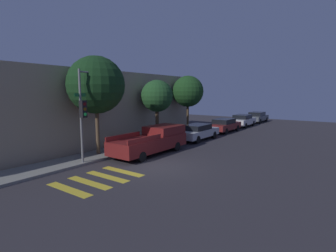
{
  "coord_description": "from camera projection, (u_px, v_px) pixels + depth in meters",
  "views": [
    {
      "loc": [
        -10.59,
        -8.44,
        3.91
      ],
      "look_at": [
        4.09,
        2.1,
        1.6
      ],
      "focal_mm": 28.0,
      "sensor_mm": 36.0,
      "label": 1
    }
  ],
  "objects": [
    {
      "name": "ground_plane",
      "position": [
        155.0,
        167.0,
        13.91
      ],
      "size": [
        60.0,
        60.0,
        0.0
      ],
      "primitive_type": "plane",
      "color": "#2D2B30"
    },
    {
      "name": "sidewalk",
      "position": [
        102.0,
        154.0,
        16.38
      ],
      "size": [
        26.0,
        2.18,
        0.14
      ],
      "primitive_type": "cube",
      "color": "slate",
      "rests_on": "ground"
    },
    {
      "name": "building_row",
      "position": [
        58.0,
        109.0,
        18.64
      ],
      "size": [
        26.0,
        6.0,
        5.47
      ],
      "primitive_type": "cube",
      "color": "gray",
      "rests_on": "ground"
    },
    {
      "name": "crosswalk",
      "position": [
        98.0,
        180.0,
        11.85
      ],
      "size": [
        3.49,
        2.6,
        0.0
      ],
      "color": "gold",
      "rests_on": "ground"
    },
    {
      "name": "traffic_light_pole",
      "position": [
        89.0,
        102.0,
        14.19
      ],
      "size": [
        2.45,
        0.56,
        5.15
      ],
      "color": "slate",
      "rests_on": "ground"
    },
    {
      "name": "pickup_truck",
      "position": [
        153.0,
        140.0,
        16.94
      ],
      "size": [
        5.73,
        2.0,
        1.67
      ],
      "color": "maroon",
      "rests_on": "ground"
    },
    {
      "name": "sedan_near_corner",
      "position": [
        197.0,
        132.0,
        21.72
      ],
      "size": [
        4.63,
        1.8,
        1.3
      ],
      "color": "#B7BABF",
      "rests_on": "ground"
    },
    {
      "name": "sedan_middle",
      "position": [
        224.0,
        125.0,
        26.1
      ],
      "size": [
        4.64,
        1.78,
        1.32
      ],
      "color": "maroon",
      "rests_on": "ground"
    },
    {
      "name": "sedan_far_end",
      "position": [
        243.0,
        120.0,
        30.28
      ],
      "size": [
        4.31,
        1.79,
        1.39
      ],
      "color": "silver",
      "rests_on": "ground"
    },
    {
      "name": "sedan_tail_of_row",
      "position": [
        257.0,
        117.0,
        34.67
      ],
      "size": [
        4.61,
        1.8,
        1.37
      ],
      "color": "#4C5156",
      "rests_on": "ground"
    },
    {
      "name": "tree_near_corner",
      "position": [
        96.0,
        85.0,
        15.75
      ],
      "size": [
        3.47,
        3.47,
        6.1
      ],
      "color": "brown",
      "rests_on": "ground"
    },
    {
      "name": "tree_midblock",
      "position": [
        157.0,
        96.0,
        20.65
      ],
      "size": [
        2.53,
        2.53,
        4.92
      ],
      "color": "#4C3823",
      "rests_on": "ground"
    },
    {
      "name": "tree_far_end",
      "position": [
        188.0,
        91.0,
        24.37
      ],
      "size": [
        2.89,
        2.89,
        5.47
      ],
      "color": "#4C3823",
      "rests_on": "ground"
    }
  ]
}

